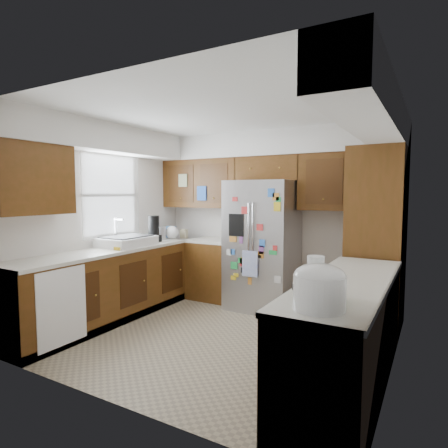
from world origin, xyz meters
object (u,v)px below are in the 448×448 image
(pantry, at_px, (377,240))
(fridge, at_px, (262,245))
(rice_cooker, at_px, (319,286))
(paper_towel, at_px, (316,275))

(pantry, xyz_separation_m, fridge, (-1.50, 0.05, -0.17))
(pantry, height_order, rice_cooker, pantry)
(rice_cooker, xyz_separation_m, paper_towel, (-0.12, 0.35, -0.01))
(fridge, bearing_deg, rice_cooker, -59.64)
(pantry, bearing_deg, paper_towel, -93.30)
(pantry, height_order, paper_towel, pantry)
(pantry, xyz_separation_m, rice_cooker, (-0.00, -2.51, -0.01))
(pantry, relative_size, paper_towel, 8.07)
(paper_towel, bearing_deg, rice_cooker, -70.78)
(fridge, xyz_separation_m, paper_towel, (1.38, -2.21, 0.15))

